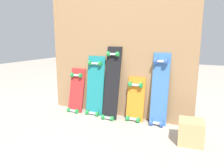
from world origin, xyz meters
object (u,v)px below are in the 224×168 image
at_px(skateboard_blue, 159,92).
at_px(skateboard_red, 76,93).
at_px(skateboard_black, 112,86).
at_px(skateboard_teal, 95,88).
at_px(wooden_crate, 191,132).
at_px(skateboard_orange, 135,102).

bearing_deg(skateboard_blue, skateboard_red, -178.72).
xyz_separation_m(skateboard_black, skateboard_blue, (0.56, 0.04, -0.02)).
height_order(skateboard_teal, skateboard_blue, skateboard_blue).
bearing_deg(wooden_crate, skateboard_teal, 165.41).
distance_m(skateboard_blue, wooden_crate, 0.55).
distance_m(skateboard_orange, skateboard_blue, 0.31).
height_order(skateboard_blue, wooden_crate, skateboard_blue).
relative_size(skateboard_teal, wooden_crate, 3.61).
distance_m(skateboard_black, wooden_crate, 1.02).
height_order(skateboard_red, skateboard_blue, skateboard_blue).
height_order(skateboard_black, skateboard_blue, skateboard_black).
xyz_separation_m(skateboard_orange, wooden_crate, (0.65, -0.32, -0.11)).
bearing_deg(skateboard_red, skateboard_blue, 1.28).
height_order(skateboard_red, wooden_crate, skateboard_red).
relative_size(skateboard_red, skateboard_black, 0.68).
bearing_deg(skateboard_teal, skateboard_blue, 0.44).
relative_size(skateboard_red, wooden_crate, 2.85).
bearing_deg(skateboard_black, skateboard_red, 178.53).
distance_m(skateboard_black, skateboard_orange, 0.33).
bearing_deg(skateboard_teal, skateboard_black, -7.24).
bearing_deg(skateboard_blue, skateboard_teal, -179.56).
relative_size(skateboard_red, skateboard_orange, 1.09).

